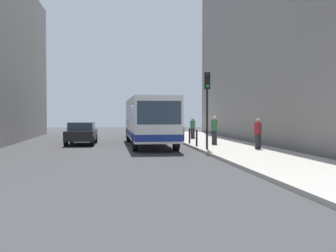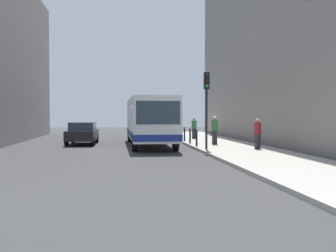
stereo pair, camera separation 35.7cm
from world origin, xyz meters
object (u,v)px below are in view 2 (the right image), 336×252
Objects in this scene: bollard_far at (184,134)px; pedestrian_far_sidewalk at (194,128)px; car_beside_bus at (83,133)px; bollard_mid at (190,136)px; pedestrian_mid_sidewalk at (215,130)px; bollard_farthest at (180,133)px; pedestrian_near_signal at (258,134)px; bus at (149,119)px; bollard_near at (197,138)px; traffic_light at (207,96)px; car_behind_bus at (140,128)px.

pedestrian_far_sidewalk reaches higher than bollard_far.
car_beside_bus is 7.17m from bollard_mid.
pedestrian_mid_sidewalk reaches higher than car_beside_bus.
bollard_farthest is 9.66m from pedestrian_near_signal.
bus is 11.62× the size of bollard_farthest.
bollard_near and bollard_mid have the same top height.
bus is at bearing 150.77° from pedestrian_mid_sidewalk.
bollard_farthest is (-0.10, 9.00, -2.38)m from traffic_light.
car_behind_bus is 4.65× the size of bollard_farthest.
bollard_far and bollard_farthest have the same top height.
bollard_far is 1.00× the size of bollard_farthest.
pedestrian_near_signal reaches higher than bollard_farthest.
bollard_farthest is at bearing -122.41° from bus.
car_behind_bus is 5.74m from bollard_farthest.
traffic_light reaches higher than car_behind_bus.
car_behind_bus is 7.78m from bollard_far.
bus is 11.62× the size of bollard_near.
bollard_far is (6.93, 0.42, -0.16)m from car_beside_bus.
pedestrian_mid_sidewalk reaches higher than car_behind_bus.
bollard_mid is 1.00× the size of bollard_farthest.
car_beside_bus is 8.80m from pedestrian_mid_sidewalk.
traffic_light is at bearing -87.47° from bollard_near.
pedestrian_mid_sidewalk is at bearing 69.67° from traffic_light.
bus reaches higher than car_behind_bus.
bus is 2.50× the size of car_behind_bus.
pedestrian_far_sidewalk is at bearing 129.65° from car_behind_bus.
bollard_near is at bearing 134.57° from bus.
traffic_light is at bearing 139.56° from car_beside_bus.
car_behind_bus is at bearing -84.26° from pedestrian_far_sidewalk.
traffic_light reaches higher than bollard_near.
bollard_near is 1.00× the size of bollard_far.
pedestrian_near_signal is (2.84, -9.22, 0.34)m from bollard_farthest.
bollard_near is at bearing -90.00° from bollard_far.
traffic_light is at bearing -118.34° from pedestrian_mid_sidewalk.
bollard_far is 0.60× the size of pedestrian_far_sidewalk.
bus is at bearing -122.03° from bollard_farthest.
pedestrian_far_sidewalk is at bearing -129.73° from bus.
pedestrian_mid_sidewalk reaches higher than pedestrian_far_sidewalk.
pedestrian_mid_sidewalk is (1.34, -1.17, 0.40)m from bollard_mid.
car_beside_bus is 1.09× the size of traffic_light.
pedestrian_far_sidewalk is at bearing 83.51° from traffic_light.
car_beside_bus is at bearing -158.99° from bollard_farthest.
car_behind_bus reaches higher than bollard_near.
bus is 2.48× the size of car_beside_bus.
bollard_farthest is at bearing -13.60° from pedestrian_far_sidewalk.
traffic_light is 4.32× the size of bollard_farthest.
car_beside_bus is 4.68× the size of bollard_near.
traffic_light is 2.50× the size of pedestrian_near_signal.
traffic_light is at bearing -89.15° from bollard_far.
bollard_farthest is 5.84m from pedestrian_mid_sidewalk.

